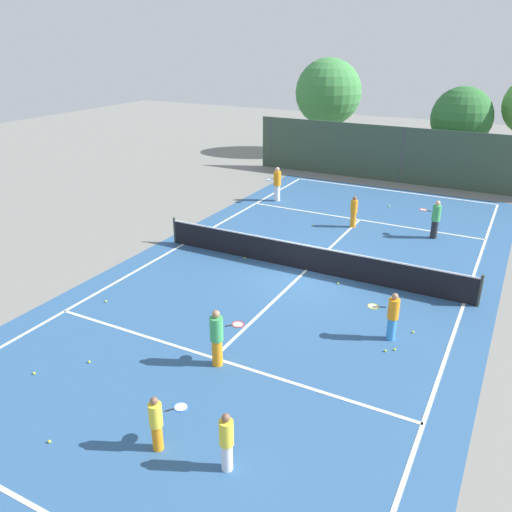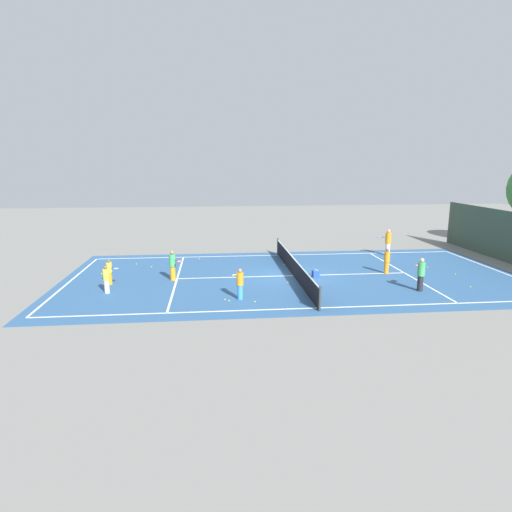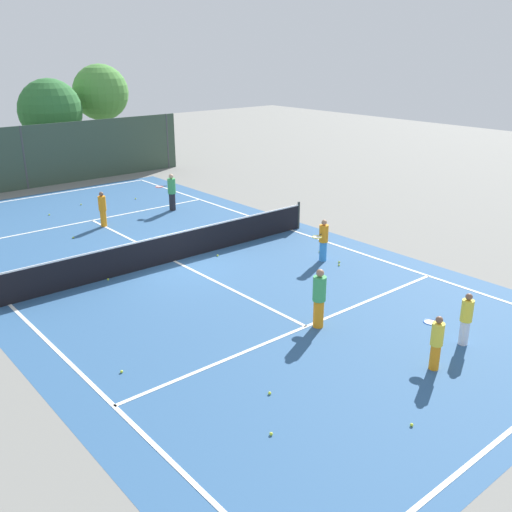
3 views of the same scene
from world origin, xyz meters
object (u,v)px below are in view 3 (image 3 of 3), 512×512
Objects in this scene: player_2 at (436,341)px; tennis_ball_12 at (320,252)px; player_0 at (103,209)px; tennis_ball_7 at (412,425)px; tennis_ball_0 at (108,279)px; player_4 at (466,319)px; tennis_ball_3 at (339,262)px; tennis_ball_2 at (73,238)px; tennis_ball_11 at (122,372)px; tennis_ball_1 at (136,199)px; tennis_ball_9 at (49,215)px; tennis_ball_8 at (270,393)px; tennis_ball_6 at (339,265)px; player_5 at (172,192)px; tennis_ball_10 at (218,255)px; tennis_ball_4 at (81,205)px; tennis_ball_5 at (271,434)px; player_6 at (323,240)px; ball_crate at (165,245)px; player_3 at (319,297)px.

tennis_ball_12 is at bearing 62.73° from player_2.
tennis_ball_7 is (-1.41, -16.02, -0.70)m from player_0.
player_0 is 21.81× the size of tennis_ball_0.
player_4 is at bearing -81.24° from player_0.
tennis_ball_3 is (6.72, -3.63, 0.00)m from tennis_ball_0.
tennis_ball_2 is 1.00× the size of tennis_ball_11.
tennis_ball_1 and tennis_ball_9 have the same top height.
tennis_ball_8 is at bearing -147.99° from tennis_ball_3.
tennis_ball_6 is 1.00× the size of tennis_ball_7.
tennis_ball_2 is 1.00× the size of tennis_ball_3.
tennis_ball_8 is (-6.78, -4.19, 0.00)m from tennis_ball_6.
player_4 reaches higher than tennis_ball_9.
tennis_ball_6 is at bearing 73.27° from player_4.
player_5 is 6.57m from tennis_ball_10.
tennis_ball_1 is 2.56m from tennis_ball_4.
player_2 reaches higher than tennis_ball_3.
tennis_ball_2 is 1.00× the size of tennis_ball_9.
tennis_ball_5 is (-6.83, -17.60, 0.00)m from tennis_ball_1.
player_0 is at bearing 113.25° from tennis_ball_6.
tennis_ball_7 is (-4.57, -19.14, 0.00)m from tennis_ball_1.
tennis_ball_9 and tennis_ball_11 have the same top height.
player_6 is (3.91, -8.56, 0.02)m from player_0.
tennis_ball_2 is (-2.38, 14.35, -0.65)m from player_2.
player_4 reaches higher than tennis_ball_4.
tennis_ball_10 is at bearing -76.53° from player_0.
tennis_ball_0 is 10.63m from tennis_ball_7.
tennis_ball_1 is at bearing 79.02° from tennis_ball_10.
tennis_ball_11 and tennis_ball_12 have the same top height.
player_0 is 0.99× the size of player_6.
player_0 is 4.21m from ball_crate.
tennis_ball_0 is 7.54m from tennis_ball_6.
tennis_ball_3 and tennis_ball_12 have the same top height.
tennis_ball_5 is at bearing -115.78° from player_5.
tennis_ball_10 is (0.73, -9.65, 0.00)m from tennis_ball_4.
tennis_ball_9 is (-1.79, -0.73, 0.00)m from tennis_ball_4.
tennis_ball_7 is 2.93m from tennis_ball_8.
player_4 reaches higher than player_2.
player_4 is at bearing 6.90° from player_2.
tennis_ball_2 and tennis_ball_4 have the same top height.
tennis_ball_8 is (-6.71, -4.89, -0.72)m from player_6.
player_2 is at bearing -80.85° from player_3.
player_5 is 24.94× the size of tennis_ball_7.
player_3 is at bearing -66.72° from tennis_ball_0.
player_3 is 4.51m from tennis_ball_7.
ball_crate reaches higher than tennis_ball_11.
player_6 reaches higher than tennis_ball_3.
player_0 is 3.30m from tennis_ball_9.
player_2 is 19.96× the size of tennis_ball_10.
tennis_ball_6 is at bearing 35.31° from player_3.
tennis_ball_3 is at bearing 34.50° from tennis_ball_5.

